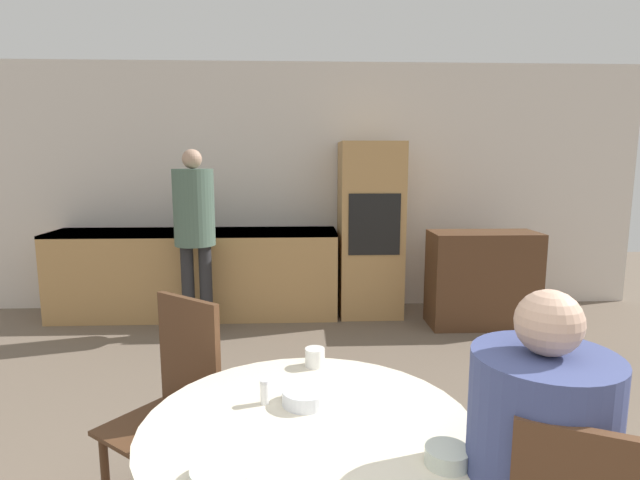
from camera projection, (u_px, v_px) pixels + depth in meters
name	position (u px, v px, depth m)	size (l,w,h in m)	color
wall_back	(315.00, 188.00, 5.37)	(7.04, 0.05, 2.60)	silver
kitchen_counter	(196.00, 272.00, 5.11)	(2.87, 0.60, 0.88)	tan
oven_unit	(370.00, 229.00, 5.13)	(0.63, 0.59, 1.77)	tan
sideboard	(482.00, 279.00, 4.80)	(1.01, 0.45, 0.92)	#51331E
chair_far_left	(175.00, 398.00, 2.20)	(0.56, 0.56, 0.99)	#51331E
person_standing	(194.00, 221.00, 4.51)	(0.37, 0.37, 1.69)	#262628
cup	(315.00, 357.00, 2.08)	(0.08, 0.08, 0.08)	white
bowl_near	(222.00, 474.00, 1.34)	(0.17, 0.17, 0.04)	silver
bowl_centre	(306.00, 397.00, 1.76)	(0.17, 0.17, 0.05)	silver
bowl_far	(447.00, 456.00, 1.41)	(0.13, 0.13, 0.05)	silver
salt_shaker	(265.00, 392.00, 1.76)	(0.03, 0.03, 0.09)	white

